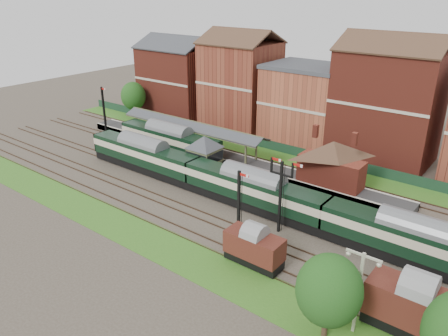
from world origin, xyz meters
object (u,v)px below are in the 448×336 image
Objects in this scene: semaphore_bracket at (281,192)px; dmu_train at (253,190)px; platform_railcar at (169,140)px; goods_van_a at (254,247)px; signal_box at (205,156)px.

semaphore_bracket is 6.06m from dmu_train.
platform_railcar is at bearing 161.70° from dmu_train.
platform_railcar is 3.32× the size of goods_van_a.
signal_box is 1.09× the size of goods_van_a.
semaphore_bracket is at bearing -20.92° from signal_box.
signal_box is 20.39m from goods_van_a.
semaphore_bracket reaches higher than platform_railcar.
platform_railcar is (-24.73, 9.00, -2.18)m from semaphore_bracket.
signal_box is at bearing 142.98° from goods_van_a.
goods_van_a is at bearing -30.86° from platform_railcar.
semaphore_bracket reaches higher than dmu_train.
semaphore_bracket is 1.49× the size of goods_van_a.
goods_van_a is at bearing -79.48° from semaphore_bracket.
signal_box is 10.51m from dmu_train.
dmu_train is 20.71m from platform_railcar.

